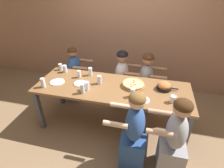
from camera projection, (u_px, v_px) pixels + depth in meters
name	position (u px, v px, depth m)	size (l,w,h in m)	color
ground_plane	(112.00, 124.00, 3.09)	(18.00, 18.00, 0.00)	#896B4C
restaurant_back_panel	(130.00, 13.00, 3.47)	(10.00, 0.06, 3.20)	#9E7056
dining_table	(112.00, 91.00, 2.72)	(2.37, 0.83, 0.77)	brown
pizza_board_main	(133.00, 84.00, 2.69)	(0.37, 0.37, 0.06)	#996B42
skillet_bowl	(164.00, 86.00, 2.60)	(0.32, 0.22, 0.12)	black
empty_plate_a	(57.00, 82.00, 2.79)	(0.23, 0.23, 0.02)	white
empty_plate_b	(143.00, 100.00, 2.38)	(0.18, 0.18, 0.02)	white
empty_plate_c	(80.00, 83.00, 2.76)	(0.20, 0.20, 0.02)	white
cocktail_glass_blue	(173.00, 99.00, 2.33)	(0.08, 0.08, 0.12)	silver
drinking_glass_a	(87.00, 86.00, 2.58)	(0.08, 0.08, 0.13)	silver
drinking_glass_b	(133.00, 93.00, 2.43)	(0.07, 0.07, 0.13)	silver
drinking_glass_c	(43.00, 83.00, 2.64)	(0.06, 0.06, 0.15)	silver
drinking_glass_d	(90.00, 72.00, 2.97)	(0.07, 0.07, 0.14)	silver
drinking_glass_e	(82.00, 89.00, 2.51)	(0.06, 0.06, 0.15)	silver
drinking_glass_f	(99.00, 80.00, 2.73)	(0.07, 0.07, 0.14)	silver
drinking_glass_g	(65.00, 69.00, 3.07)	(0.08, 0.08, 0.13)	silver
drinking_glass_h	(61.00, 67.00, 3.15)	(0.07, 0.07, 0.12)	silver
drinking_glass_i	(79.00, 74.00, 2.91)	(0.06, 0.06, 0.13)	silver
diner_far_left	(76.00, 76.00, 3.54)	(0.51, 0.40, 1.11)	#2D5193
diner_near_right	(174.00, 141.00, 2.10)	(0.51, 0.40, 1.15)	#99999E
diner_far_midright	(145.00, 84.00, 3.24)	(0.51, 0.40, 1.12)	#99999E
diner_near_midright	(134.00, 134.00, 2.20)	(0.51, 0.40, 1.15)	#2D5193
diner_far_center	(122.00, 81.00, 3.33)	(0.51, 0.40, 1.13)	silver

